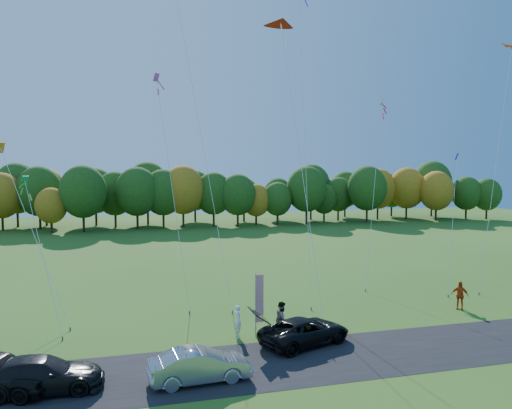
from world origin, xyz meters
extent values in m
plane|color=#295917|center=(0.00, 0.00, 0.00)|extent=(160.00, 160.00, 0.00)
cube|color=black|center=(0.00, -4.00, 0.01)|extent=(90.00, 6.00, 0.01)
imported|color=black|center=(0.59, -1.89, 0.71)|extent=(5.64, 3.98, 1.43)
imported|color=#9D9EA2|center=(-5.60, -5.15, 0.74)|extent=(4.56, 1.84, 1.47)
imported|color=black|center=(-12.21, -4.43, 0.75)|extent=(5.20, 2.21, 1.50)
imported|color=white|center=(-2.62, 0.16, 0.90)|extent=(0.46, 0.67, 1.80)
imported|color=gray|center=(-0.16, -0.23, 0.96)|extent=(1.08, 1.17, 1.93)
imported|color=#BB4011|center=(13.01, 1.70, 0.94)|extent=(1.13, 1.08, 1.88)
cylinder|color=#999999|center=(-1.65, -0.04, 1.80)|extent=(0.06, 0.06, 3.60)
cube|color=red|center=(-1.43, -0.04, 2.16)|extent=(0.45, 0.03, 2.70)
cube|color=navy|center=(-1.43, -0.01, 3.16)|extent=(0.45, 0.02, 0.70)
cylinder|color=#4C3F33|center=(-1.95, 4.70, 0.10)|extent=(0.08, 0.08, 0.20)
cylinder|color=#4C3F33|center=(3.29, 4.05, 0.10)|extent=(0.08, 0.08, 0.20)
cylinder|color=#4C3F33|center=(2.97, 1.24, 0.10)|extent=(0.08, 0.08, 0.20)
cone|color=#B8180B|center=(3.54, 11.64, 20.90)|extent=(2.53, 1.93, 2.76)
cylinder|color=#4C3F33|center=(16.91, 4.57, 0.10)|extent=(0.08, 0.08, 0.20)
cube|color=#FF501C|center=(24.28, 10.38, 20.04)|extent=(3.57, 1.23, 1.34)
cylinder|color=#4C3F33|center=(-11.82, 3.80, 0.10)|extent=(0.08, 0.08, 0.20)
cube|color=orange|center=(-16.53, 10.18, 10.82)|extent=(1.20, 1.20, 1.43)
cylinder|color=#4C3F33|center=(-12.06, 2.17, 0.10)|extent=(0.08, 0.08, 0.20)
cube|color=#178A45|center=(-14.76, 8.22, 8.66)|extent=(0.98, 0.98, 1.15)
cylinder|color=#4C3F33|center=(9.22, 7.76, 0.10)|extent=(0.08, 0.08, 0.20)
cube|color=white|center=(14.07, 14.50, 15.45)|extent=(1.13, 1.13, 1.34)
cylinder|color=#4C3F33|center=(-4.66, 5.31, 0.10)|extent=(0.08, 0.08, 0.20)
cube|color=#EE4FB7|center=(-6.18, 10.90, 16.06)|extent=(1.02, 1.02, 1.21)
cylinder|color=#4C3F33|center=(14.25, 4.60, 0.10)|extent=(0.08, 0.08, 0.20)
cube|color=#340DC0|center=(18.55, 9.76, 10.46)|extent=(0.99, 0.99, 1.16)
camera|label=1|loc=(-8.81, -26.48, 9.35)|focal=35.00mm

